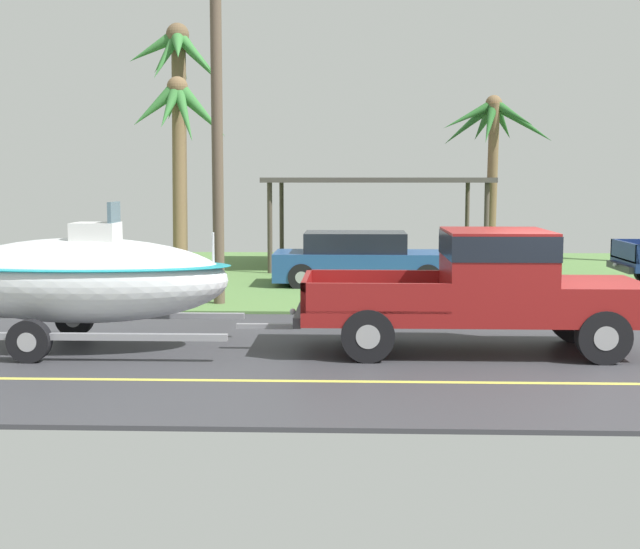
{
  "coord_description": "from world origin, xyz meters",
  "views": [
    {
      "loc": [
        -3.4,
        -13.35,
        2.74
      ],
      "look_at": [
        -3.93,
        0.95,
        1.15
      ],
      "focal_mm": 49.08,
      "sensor_mm": 36.0,
      "label": 1
    }
  ],
  "objects_px": {
    "boat_on_trailer": "(81,279)",
    "palm_tree_near_right": "(178,126)",
    "palm_tree_near_left": "(493,135)",
    "pickup_truck_towing": "(493,285)",
    "utility_pole": "(217,122)",
    "parked_sedan_near": "(362,260)",
    "carport_awning": "(376,182)",
    "palm_tree_far_left": "(180,87)"
  },
  "relations": [
    {
      "from": "boat_on_trailer",
      "to": "palm_tree_near_right",
      "type": "relative_size",
      "value": 1.12
    },
    {
      "from": "boat_on_trailer",
      "to": "palm_tree_far_left",
      "type": "bearing_deg",
      "value": 92.98
    },
    {
      "from": "pickup_truck_towing",
      "to": "palm_tree_near_left",
      "type": "distance_m",
      "value": 12.65
    },
    {
      "from": "utility_pole",
      "to": "parked_sedan_near",
      "type": "bearing_deg",
      "value": 47.85
    },
    {
      "from": "pickup_truck_towing",
      "to": "utility_pole",
      "type": "bearing_deg",
      "value": 136.7
    },
    {
      "from": "boat_on_trailer",
      "to": "palm_tree_near_left",
      "type": "bearing_deg",
      "value": 55.41
    },
    {
      "from": "palm_tree_near_right",
      "to": "palm_tree_near_left",
      "type": "bearing_deg",
      "value": 19.44
    },
    {
      "from": "boat_on_trailer",
      "to": "palm_tree_near_left",
      "type": "distance_m",
      "value": 15.06
    },
    {
      "from": "pickup_truck_towing",
      "to": "utility_pole",
      "type": "height_order",
      "value": "utility_pole"
    },
    {
      "from": "parked_sedan_near",
      "to": "utility_pole",
      "type": "bearing_deg",
      "value": -132.15
    },
    {
      "from": "carport_awning",
      "to": "palm_tree_far_left",
      "type": "distance_m",
      "value": 6.39
    },
    {
      "from": "parked_sedan_near",
      "to": "palm_tree_far_left",
      "type": "relative_size",
      "value": 0.64
    },
    {
      "from": "carport_awning",
      "to": "boat_on_trailer",
      "type": "bearing_deg",
      "value": -111.46
    },
    {
      "from": "palm_tree_near_right",
      "to": "utility_pole",
      "type": "relative_size",
      "value": 0.72
    },
    {
      "from": "parked_sedan_near",
      "to": "boat_on_trailer",
      "type": "bearing_deg",
      "value": -119.15
    },
    {
      "from": "pickup_truck_towing",
      "to": "palm_tree_near_left",
      "type": "bearing_deg",
      "value": 81.31
    },
    {
      "from": "pickup_truck_towing",
      "to": "palm_tree_near_left",
      "type": "height_order",
      "value": "palm_tree_near_left"
    },
    {
      "from": "carport_awning",
      "to": "palm_tree_near_right",
      "type": "xyz_separation_m",
      "value": [
        -5.24,
        -3.65,
        1.48
      ]
    },
    {
      "from": "parked_sedan_near",
      "to": "palm_tree_far_left",
      "type": "xyz_separation_m",
      "value": [
        -5.15,
        3.18,
        4.63
      ]
    },
    {
      "from": "parked_sedan_near",
      "to": "carport_awning",
      "type": "bearing_deg",
      "value": 84.24
    },
    {
      "from": "boat_on_trailer",
      "to": "utility_pole",
      "type": "distance_m",
      "value": 5.71
    },
    {
      "from": "boat_on_trailer",
      "to": "utility_pole",
      "type": "relative_size",
      "value": 0.8
    },
    {
      "from": "carport_awning",
      "to": "palm_tree_near_right",
      "type": "bearing_deg",
      "value": -145.11
    },
    {
      "from": "palm_tree_far_left",
      "to": "carport_awning",
      "type": "bearing_deg",
      "value": 14.27
    },
    {
      "from": "pickup_truck_towing",
      "to": "palm_tree_far_left",
      "type": "distance_m",
      "value": 14.07
    },
    {
      "from": "palm_tree_far_left",
      "to": "palm_tree_near_left",
      "type": "bearing_deg",
      "value": 5.17
    },
    {
      "from": "pickup_truck_towing",
      "to": "boat_on_trailer",
      "type": "relative_size",
      "value": 0.92
    },
    {
      "from": "parked_sedan_near",
      "to": "palm_tree_near_right",
      "type": "xyz_separation_m",
      "value": [
        -4.77,
        0.96,
        3.41
      ]
    },
    {
      "from": "palm_tree_near_left",
      "to": "pickup_truck_towing",
      "type": "bearing_deg",
      "value": -98.69
    },
    {
      "from": "palm_tree_far_left",
      "to": "utility_pole",
      "type": "distance_m",
      "value": 7.05
    },
    {
      "from": "pickup_truck_towing",
      "to": "palm_tree_far_left",
      "type": "bearing_deg",
      "value": 122.1
    },
    {
      "from": "palm_tree_near_left",
      "to": "palm_tree_near_right",
      "type": "bearing_deg",
      "value": -160.56
    },
    {
      "from": "boat_on_trailer",
      "to": "palm_tree_near_left",
      "type": "relative_size",
      "value": 1.18
    },
    {
      "from": "palm_tree_near_right",
      "to": "carport_awning",
      "type": "bearing_deg",
      "value": 34.89
    },
    {
      "from": "boat_on_trailer",
      "to": "utility_pole",
      "type": "height_order",
      "value": "utility_pole"
    },
    {
      "from": "palm_tree_near_left",
      "to": "palm_tree_far_left",
      "type": "distance_m",
      "value": 9.12
    },
    {
      "from": "boat_on_trailer",
      "to": "carport_awning",
      "type": "bearing_deg",
      "value": 68.54
    },
    {
      "from": "boat_on_trailer",
      "to": "utility_pole",
      "type": "bearing_deg",
      "value": 72.82
    },
    {
      "from": "pickup_truck_towing",
      "to": "palm_tree_far_left",
      "type": "height_order",
      "value": "palm_tree_far_left"
    },
    {
      "from": "pickup_truck_towing",
      "to": "carport_awning",
      "type": "distance_m",
      "value": 12.97
    },
    {
      "from": "parked_sedan_near",
      "to": "utility_pole",
      "type": "xyz_separation_m",
      "value": [
        -3.09,
        -3.41,
        3.21
      ]
    },
    {
      "from": "palm_tree_near_right",
      "to": "utility_pole",
      "type": "distance_m",
      "value": 4.69
    }
  ]
}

